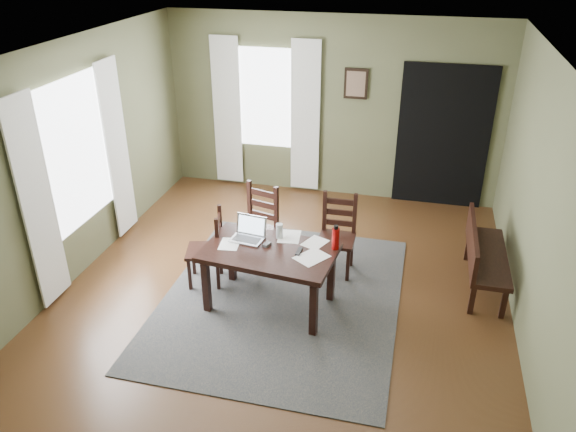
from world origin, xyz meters
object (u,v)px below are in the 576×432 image
(bench, at_px, (482,252))
(water_bottle, at_px, (336,238))
(dining_table, at_px, (269,257))
(chair_back_right, at_px, (337,235))
(laptop, at_px, (249,233))
(chair_end, at_px, (209,249))
(chair_back_left, at_px, (257,228))

(bench, relative_size, water_bottle, 4.83)
(dining_table, relative_size, water_bottle, 5.32)
(chair_back_right, bearing_deg, dining_table, -124.01)
(dining_table, xyz_separation_m, bench, (2.25, 0.95, -0.17))
(laptop, xyz_separation_m, water_bottle, (0.96, -0.00, 0.06))
(dining_table, distance_m, laptop, 0.38)
(dining_table, xyz_separation_m, chair_back_right, (0.59, 0.89, -0.14))
(bench, xyz_separation_m, laptop, (-2.53, -0.75, 0.32))
(chair_end, distance_m, laptop, 0.61)
(chair_back_left, bearing_deg, chair_end, -112.39)
(dining_table, xyz_separation_m, chair_end, (-0.80, 0.28, -0.17))
(chair_end, height_order, water_bottle, water_bottle)
(dining_table, xyz_separation_m, water_bottle, (0.67, 0.20, 0.21))
(bench, bearing_deg, dining_table, 112.90)
(chair_back_left, xyz_separation_m, bench, (2.63, 0.13, -0.05))
(dining_table, distance_m, chair_end, 0.87)
(chair_back_left, height_order, water_bottle, chair_back_left)
(chair_back_right, xyz_separation_m, bench, (1.66, 0.05, -0.03))
(laptop, bearing_deg, chair_back_right, 46.29)
(dining_table, xyz_separation_m, laptop, (-0.28, 0.20, 0.15))
(chair_back_left, bearing_deg, dining_table, -49.80)
(chair_end, bearing_deg, chair_back_left, 128.05)
(chair_back_left, distance_m, water_bottle, 1.27)
(chair_end, distance_m, water_bottle, 1.53)
(bench, bearing_deg, chair_back_right, 91.88)
(water_bottle, bearing_deg, laptop, 179.73)
(dining_table, bearing_deg, chair_end, 167.00)
(laptop, bearing_deg, dining_table, -27.59)
(water_bottle, bearing_deg, dining_table, -163.68)
(chair_back_right, xyz_separation_m, water_bottle, (0.08, -0.70, 0.36))
(chair_back_right, distance_m, bench, 1.66)
(chair_end, relative_size, laptop, 2.39)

